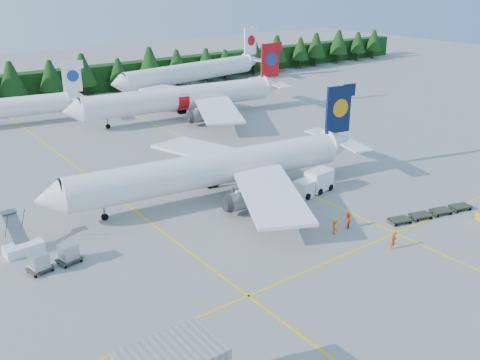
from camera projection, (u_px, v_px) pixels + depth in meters
ground at (317, 228)px, 58.60m from camera, size 320.00×320.00×0.00m
taxi_stripe_a at (120, 200)px, 65.78m from camera, size 0.25×120.00×0.01m
taxi_stripe_b at (249, 167)px, 76.88m from camera, size 0.25×120.00×0.01m
taxi_stripe_cross at (358, 249)px, 54.11m from camera, size 80.00×0.25×0.01m
treeline_hedge at (58, 83)px, 118.80m from camera, size 220.00×4.00×6.00m
airliner_navy at (206, 171)px, 64.92m from camera, size 41.60×34.01×12.13m
airliner_red at (176, 99)px, 100.59m from camera, size 43.97×36.00×12.80m
airliner_far_right at (186, 72)px, 125.88m from camera, size 43.75×9.77×12.76m
airstairs at (22, 245)px, 53.46m from camera, size 3.82×5.18×3.35m
service_truck at (314, 183)px, 67.53m from camera, size 5.87×2.70×2.74m
dolly_train at (431, 213)px, 61.33m from camera, size 11.39×4.07×0.14m
uld_pair at (54, 257)px, 50.45m from camera, size 5.23×2.07×1.67m
crew_a at (393, 241)px, 53.91m from camera, size 0.69×0.49×1.80m
crew_b at (347, 221)px, 58.27m from camera, size 1.12×1.09×1.82m
crew_c at (335, 227)px, 57.05m from camera, size 0.73×0.83×1.68m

